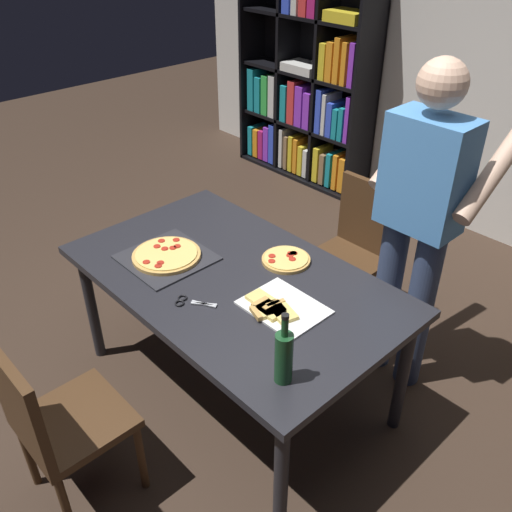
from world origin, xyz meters
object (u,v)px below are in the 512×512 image
(dining_table, at_px, (234,288))
(chair_near_camera, at_px, (53,419))
(person_serving_pizza, at_px, (420,216))
(kitchen_scissors, at_px, (189,302))
(second_pizza_plain, at_px, (286,259))
(pepperoni_pizza_on_tray, at_px, (167,256))
(chair_far_side, at_px, (356,245))
(wine_bottle, at_px, (284,356))
(bookshelf, at_px, (308,85))

(dining_table, distance_m, chair_near_camera, 1.00)
(person_serving_pizza, bearing_deg, kitchen_scissors, -114.80)
(person_serving_pizza, height_order, kitchen_scissors, person_serving_pizza)
(second_pizza_plain, bearing_deg, chair_near_camera, -93.77)
(dining_table, distance_m, second_pizza_plain, 0.30)
(person_serving_pizza, xyz_separation_m, second_pizza_plain, (-0.42, -0.48, -0.24))
(dining_table, xyz_separation_m, pepperoni_pizza_on_tray, (-0.35, -0.15, 0.09))
(chair_near_camera, height_order, person_serving_pizza, person_serving_pizza)
(person_serving_pizza, distance_m, second_pizza_plain, 0.69)
(dining_table, xyz_separation_m, person_serving_pizza, (0.51, 0.76, 0.32))
(dining_table, distance_m, chair_far_side, 1.00)
(wine_bottle, relative_size, second_pizza_plain, 1.28)
(dining_table, distance_m, person_serving_pizza, 0.97)
(person_serving_pizza, bearing_deg, wine_bottle, -82.61)
(person_serving_pizza, relative_size, kitchen_scissors, 9.21)
(chair_far_side, xyz_separation_m, kitchen_scissors, (0.02, -1.27, 0.24))
(bookshelf, bearing_deg, second_pizza_plain, -49.75)
(chair_near_camera, xyz_separation_m, bookshelf, (-1.69, 3.36, 0.35))
(bookshelf, bearing_deg, chair_far_side, -39.42)
(kitchen_scissors, bearing_deg, second_pizza_plain, 83.72)
(chair_far_side, distance_m, kitchen_scissors, 1.29)
(wine_bottle, bearing_deg, chair_near_camera, -133.87)
(bookshelf, bearing_deg, pepperoni_pizza_on_tray, -62.01)
(person_serving_pizza, bearing_deg, second_pizza_plain, -131.09)
(wine_bottle, height_order, second_pizza_plain, wine_bottle)
(chair_near_camera, xyz_separation_m, kitchen_scissors, (0.02, 0.70, 0.24))
(bookshelf, distance_m, pepperoni_pizza_on_tray, 2.85)
(dining_table, xyz_separation_m, chair_near_camera, (-0.00, -0.98, -0.17))
(kitchen_scissors, bearing_deg, person_serving_pizza, 65.20)
(chair_far_side, relative_size, person_serving_pizza, 0.51)
(person_serving_pizza, distance_m, wine_bottle, 1.09)
(kitchen_scissors, bearing_deg, dining_table, 94.24)
(chair_near_camera, relative_size, chair_far_side, 1.00)
(chair_far_side, bearing_deg, pepperoni_pizza_on_tray, -107.20)
(chair_far_side, bearing_deg, chair_near_camera, -90.00)
(bookshelf, height_order, pepperoni_pizza_on_tray, bookshelf)
(chair_far_side, distance_m, pepperoni_pizza_on_tray, 1.21)
(chair_far_side, xyz_separation_m, bookshelf, (-1.69, 1.39, 0.35))
(dining_table, xyz_separation_m, wine_bottle, (0.65, -0.31, 0.19))
(chair_near_camera, xyz_separation_m, wine_bottle, (0.65, 0.67, 0.36))
(chair_near_camera, xyz_separation_m, pepperoni_pizza_on_tray, (-0.35, 0.84, 0.25))
(dining_table, relative_size, kitchen_scissors, 8.79)
(second_pizza_plain, bearing_deg, chair_far_side, 96.74)
(wine_bottle, bearing_deg, bookshelf, 130.99)
(dining_table, height_order, pepperoni_pizza_on_tray, pepperoni_pizza_on_tray)
(wine_bottle, distance_m, kitchen_scissors, 0.64)
(chair_near_camera, distance_m, wine_bottle, 1.00)
(pepperoni_pizza_on_tray, bearing_deg, bookshelf, 117.99)
(wine_bottle, distance_m, second_pizza_plain, 0.82)
(wine_bottle, bearing_deg, chair_far_side, 116.46)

